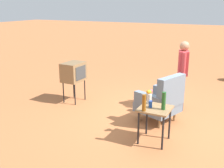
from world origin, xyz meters
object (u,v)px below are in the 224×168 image
(side_table, at_px, (155,113))
(bottle_tall_amber, at_px, (144,103))
(flower_vase, at_px, (149,96))
(armchair, at_px, (162,100))
(bottle_wine_green, at_px, (164,101))
(person_standing, at_px, (183,71))
(tv_on_stand, at_px, (74,72))
(soda_can_blue, at_px, (150,104))

(side_table, xyz_separation_m, bottle_tall_amber, (0.23, -0.13, 0.25))
(side_table, bearing_deg, flower_vase, -135.01)
(armchair, height_order, bottle_wine_green, armchair)
(armchair, xyz_separation_m, bottle_tall_amber, (1.12, 0.00, 0.31))
(person_standing, distance_m, bottle_wine_green, 1.86)
(side_table, height_order, tv_on_stand, tv_on_stand)
(side_table, distance_m, soda_can_blue, 0.18)
(soda_can_blue, bearing_deg, side_table, 95.83)
(tv_on_stand, bearing_deg, bottle_wine_green, 66.38)
(bottle_wine_green, height_order, flower_vase, bottle_wine_green)
(armchair, xyz_separation_m, side_table, (0.89, 0.13, 0.06))
(bottle_tall_amber, xyz_separation_m, soda_can_blue, (-0.22, 0.04, -0.09))
(armchair, bearing_deg, bottle_tall_amber, 0.03)
(person_standing, bearing_deg, armchair, -11.51)
(bottle_tall_amber, bearing_deg, side_table, 150.14)
(bottle_tall_amber, relative_size, bottle_wine_green, 0.94)
(side_table, xyz_separation_m, soda_can_blue, (0.01, -0.09, 0.16))
(flower_vase, bearing_deg, side_table, 44.99)
(side_table, bearing_deg, armchair, -171.54)
(armchair, height_order, bottle_tall_amber, armchair)
(bottle_tall_amber, bearing_deg, flower_vase, -173.89)
(person_standing, relative_size, bottle_wine_green, 5.12)
(armchair, xyz_separation_m, flower_vase, (0.72, -0.04, 0.31))
(side_table, relative_size, bottle_tall_amber, 2.21)
(person_standing, bearing_deg, bottle_wine_green, 2.69)
(bottle_wine_green, bearing_deg, flower_vase, -119.30)
(person_standing, distance_m, flower_vase, 1.70)
(tv_on_stand, bearing_deg, soda_can_blue, 64.33)
(armchair, distance_m, side_table, 0.90)
(flower_vase, bearing_deg, bottle_tall_amber, 6.11)
(tv_on_stand, height_order, soda_can_blue, tv_on_stand)
(bottle_wine_green, bearing_deg, tv_on_stand, -113.62)
(bottle_tall_amber, bearing_deg, soda_can_blue, 168.77)
(bottle_tall_amber, bearing_deg, tv_on_stand, -120.16)
(tv_on_stand, bearing_deg, bottle_tall_amber, 59.84)
(bottle_tall_amber, distance_m, bottle_wine_green, 0.36)
(tv_on_stand, xyz_separation_m, person_standing, (-0.68, 2.60, 0.16))
(person_standing, height_order, bottle_wine_green, person_standing)
(person_standing, xyz_separation_m, bottle_tall_amber, (2.08, -0.19, -0.13))
(side_table, xyz_separation_m, bottle_wine_green, (0.01, 0.15, 0.26))
(side_table, relative_size, person_standing, 0.40)
(armchair, relative_size, tv_on_stand, 1.03)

